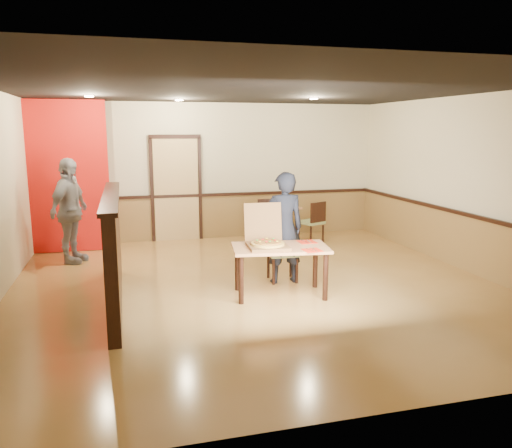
{
  "coord_description": "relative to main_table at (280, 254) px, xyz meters",
  "views": [
    {
      "loc": [
        -1.83,
        -6.77,
        2.25
      ],
      "look_at": [
        -0.03,
        0.0,
        0.93
      ],
      "focal_mm": 35.0,
      "sensor_mm": 36.0,
      "label": 1
    }
  ],
  "objects": [
    {
      "name": "condiment",
      "position": [
        1.06,
        3.5,
        0.18
      ],
      "size": [
        0.07,
        0.07,
        0.16
      ],
      "primitive_type": "cylinder",
      "color": "#96671B",
      "rests_on": "side_table"
    },
    {
      "name": "back_door",
      "position": [
        -0.99,
        3.93,
        0.47
      ],
      "size": [
        0.9,
        0.06,
        2.1
      ],
      "primitive_type": "cube",
      "color": "tan",
      "rests_on": "wall_back"
    },
    {
      "name": "main_table",
      "position": [
        0.0,
        0.0,
        0.0
      ],
      "size": [
        1.38,
        0.91,
        0.69
      ],
      "rotation": [
        0.0,
        0.0,
        -0.14
      ],
      "color": "#BC7D4F",
      "rests_on": "floor"
    },
    {
      "name": "napkin_far",
      "position": [
        0.45,
        0.16,
        0.11
      ],
      "size": [
        0.24,
        0.24,
        0.01
      ],
      "rotation": [
        0.0,
        0.0,
        0.02
      ],
      "color": "red",
      "rests_on": "main_table"
    },
    {
      "name": "side_table",
      "position": [
        1.15,
        3.52,
        -0.07
      ],
      "size": [
        0.75,
        0.75,
        0.68
      ],
      "rotation": [
        0.0,
        0.0,
        0.2
      ],
      "color": "#BC7D4F",
      "rests_on": "floor"
    },
    {
      "name": "wall_back",
      "position": [
        -0.19,
        3.97,
        0.82
      ],
      "size": [
        7.0,
        0.0,
        7.0
      ],
      "primitive_type": "plane",
      "rotation": [
        1.57,
        0.0,
        0.0
      ],
      "color": "beige",
      "rests_on": "floor"
    },
    {
      "name": "pizza",
      "position": [
        -0.19,
        -0.02,
        0.16
      ],
      "size": [
        0.51,
        0.51,
        0.03
      ],
      "primitive_type": "cylinder",
      "rotation": [
        0.0,
        0.0,
        0.13
      ],
      "color": "gold",
      "rests_on": "pizza_box"
    },
    {
      "name": "wainscot_back",
      "position": [
        -0.19,
        3.94,
        -0.13
      ],
      "size": [
        7.0,
        0.04,
        0.9
      ],
      "primitive_type": "cube",
      "color": "olive",
      "rests_on": "floor"
    },
    {
      "name": "spot_b",
      "position": [
        -0.99,
        2.97,
        2.2
      ],
      "size": [
        0.14,
        0.14,
        0.02
      ],
      "primitive_type": "cylinder",
      "color": "beige",
      "rests_on": "ceiling"
    },
    {
      "name": "diner",
      "position": [
        0.23,
        0.56,
        0.24
      ],
      "size": [
        0.61,
        0.4,
        1.66
      ],
      "primitive_type": "imported",
      "rotation": [
        0.0,
        0.0,
        3.13
      ],
      "color": "black",
      "rests_on": "floor"
    },
    {
      "name": "floor",
      "position": [
        -0.19,
        0.47,
        -0.58
      ],
      "size": [
        7.0,
        7.0,
        0.0
      ],
      "primitive_type": "plane",
      "color": "#BB8B49",
      "rests_on": "ground"
    },
    {
      "name": "passerby",
      "position": [
        -2.93,
        2.57,
        0.31
      ],
      "size": [
        0.83,
        1.14,
        1.79
      ],
      "primitive_type": "imported",
      "rotation": [
        0.0,
        0.0,
        1.15
      ],
      "color": "gray",
      "rests_on": "floor"
    },
    {
      "name": "booth_partition",
      "position": [
        -2.19,
        0.27,
        0.15
      ],
      "size": [
        0.2,
        3.1,
        1.44
      ],
      "color": "black",
      "rests_on": "floor"
    },
    {
      "name": "chair_rail_back",
      "position": [
        -0.19,
        3.92,
        0.34
      ],
      "size": [
        7.0,
        0.06,
        0.06
      ],
      "primitive_type": "cube",
      "color": "black",
      "rests_on": "wall_back"
    },
    {
      "name": "wall_right",
      "position": [
        3.31,
        0.47,
        0.82
      ],
      "size": [
        0.0,
        7.0,
        7.0
      ],
      "primitive_type": "plane",
      "rotation": [
        1.57,
        0.0,
        -1.57
      ],
      "color": "beige",
      "rests_on": "floor"
    },
    {
      "name": "side_chair_right",
      "position": [
        1.62,
        2.91,
        -0.12
      ],
      "size": [
        0.56,
        0.56,
        0.85
      ],
      "rotation": [
        0.0,
        0.0,
        3.56
      ],
      "color": "olive",
      "rests_on": "floor"
    },
    {
      "name": "spot_a",
      "position": [
        -2.49,
        2.27,
        2.2
      ],
      "size": [
        0.14,
        0.14,
        0.02
      ],
      "primitive_type": "cylinder",
      "color": "beige",
      "rests_on": "ceiling"
    },
    {
      "name": "chair_rail_right",
      "position": [
        3.26,
        0.47,
        0.34
      ],
      "size": [
        0.06,
        7.0,
        0.06
      ],
      "primitive_type": "cube",
      "color": "black",
      "rests_on": "wall_right"
    },
    {
      "name": "diner_chair",
      "position": [
        0.25,
        0.7,
        -0.11
      ],
      "size": [
        0.46,
        0.46,
        0.87
      ],
      "rotation": [
        0.0,
        0.0,
        -0.06
      ],
      "color": "olive",
      "rests_on": "floor"
    },
    {
      "name": "red_accent_panel",
      "position": [
        -3.09,
        3.47,
        0.82
      ],
      "size": [
        1.6,
        0.2,
        2.78
      ],
      "primitive_type": "cube",
      "color": "red",
      "rests_on": "floor"
    },
    {
      "name": "wainscot_right",
      "position": [
        3.28,
        0.47,
        -0.13
      ],
      "size": [
        0.04,
        7.0,
        0.9
      ],
      "primitive_type": "cube",
      "color": "olive",
      "rests_on": "floor"
    },
    {
      "name": "pizza_box",
      "position": [
        -0.18,
        0.03,
        0.18
      ],
      "size": [
        0.57,
        0.66,
        0.56
      ],
      "rotation": [
        0.0,
        0.0,
        -0.06
      ],
      "color": "brown",
      "rests_on": "main_table"
    },
    {
      "name": "ceiling",
      "position": [
        -0.19,
        0.47,
        2.22
      ],
      "size": [
        7.0,
        7.0,
        0.0
      ],
      "primitive_type": "plane",
      "rotation": [
        3.14,
        0.0,
        0.0
      ],
      "color": "black",
      "rests_on": "wall_back"
    },
    {
      "name": "spot_c",
      "position": [
        1.21,
        1.97,
        2.2
      ],
      "size": [
        0.14,
        0.14,
        0.02
      ],
      "primitive_type": "cylinder",
      "color": "beige",
      "rests_on": "ceiling"
    },
    {
      "name": "side_chair_left",
      "position": [
        0.68,
        2.9,
        -0.06
      ],
      "size": [
        0.56,
        0.56,
        0.95
      ],
      "rotation": [
        0.0,
        0.0,
        2.94
      ],
      "color": "olive",
      "rests_on": "floor"
    },
    {
      "name": "napkin_near",
      "position": [
        0.34,
        -0.33,
        0.11
      ],
      "size": [
        0.25,
        0.25,
        0.01
      ],
      "rotation": [
        0.0,
        0.0,
        0.07
      ],
      "color": "red",
      "rests_on": "main_table"
    }
  ]
}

